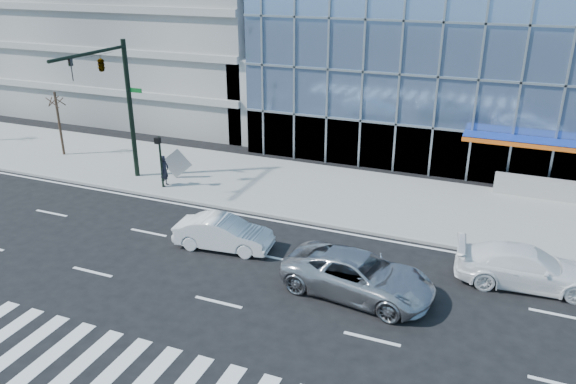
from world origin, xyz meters
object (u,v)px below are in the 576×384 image
at_px(tilted_panel, 177,163).
at_px(silver_suv, 359,275).
at_px(white_suv, 526,267).
at_px(traffic_signal, 110,80).
at_px(ped_signal_post, 160,154).
at_px(street_tree_near, 56,101).
at_px(pedestrian, 164,171).
at_px(white_sedan, 224,233).

bearing_deg(tilted_panel, silver_suv, -50.32).
xyz_separation_m(silver_suv, white_suv, (6.00, 3.20, -0.03)).
relative_size(white_suv, tilted_panel, 4.20).
bearing_deg(traffic_signal, ped_signal_post, 8.52).
height_order(white_suv, tilted_panel, tilted_panel).
relative_size(traffic_signal, silver_suv, 1.35).
relative_size(street_tree_near, tilted_panel, 3.25).
height_order(ped_signal_post, tilted_panel, ped_signal_post).
bearing_deg(silver_suv, white_suv, -54.56).
relative_size(traffic_signal, ped_signal_post, 2.67).
distance_m(ped_signal_post, street_tree_near, 9.97).
bearing_deg(ped_signal_post, silver_suv, -25.54).
distance_m(ped_signal_post, white_suv, 19.56).
bearing_deg(ped_signal_post, pedestrian, 88.28).
bearing_deg(pedestrian, silver_suv, -119.44).
bearing_deg(ped_signal_post, street_tree_near, 164.94).
bearing_deg(ped_signal_post, white_sedan, -36.76).
relative_size(white_suv, white_sedan, 1.23).
bearing_deg(ped_signal_post, traffic_signal, -171.48).
xyz_separation_m(white_suv, pedestrian, (-19.25, 3.43, 0.26)).
relative_size(silver_suv, white_sedan, 1.33).
distance_m(traffic_signal, white_sedan, 11.53).
xyz_separation_m(white_suv, white_sedan, (-12.67, -1.78, -0.06)).
bearing_deg(white_suv, white_sedan, 92.14).
bearing_deg(tilted_panel, white_sedan, -64.09).
relative_size(street_tree_near, pedestrian, 2.34).
xyz_separation_m(street_tree_near, silver_suv, (22.76, -8.90, -2.95)).
bearing_deg(white_sedan, tilted_panel, 39.24).
bearing_deg(silver_suv, white_sedan, 85.44).
distance_m(street_tree_near, white_suv, 29.47).
relative_size(traffic_signal, pedestrian, 4.42).
xyz_separation_m(traffic_signal, white_sedan, (9.09, -4.55, -5.43)).
height_order(silver_suv, white_suv, silver_suv).
relative_size(street_tree_near, white_sedan, 0.95).
distance_m(silver_suv, pedestrian, 14.82).
xyz_separation_m(silver_suv, pedestrian, (-13.25, 6.63, 0.23)).
height_order(traffic_signal, street_tree_near, traffic_signal).
relative_size(traffic_signal, white_suv, 1.47).
height_order(street_tree_near, tilted_panel, street_tree_near).
bearing_deg(traffic_signal, tilted_panel, 38.76).
height_order(traffic_signal, tilted_panel, traffic_signal).
bearing_deg(ped_signal_post, tilted_panel, 90.71).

